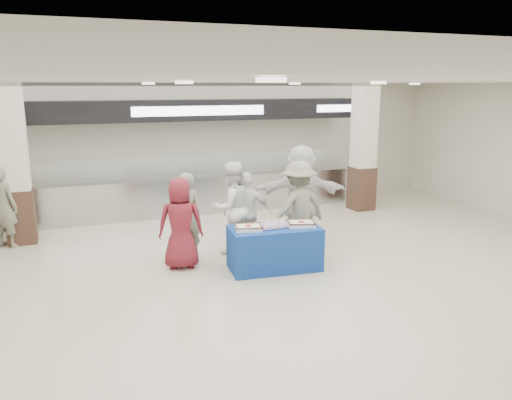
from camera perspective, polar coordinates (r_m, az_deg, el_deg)
name	(u,v)px	position (r m, az deg, el deg)	size (l,w,h in m)	color
ground	(286,292)	(7.90, 3.39, -10.40)	(14.00, 14.00, 0.00)	beige
serving_line	(198,167)	(12.53, -6.62, 3.80)	(8.70, 0.85, 2.80)	#B4B6BC
column_left	(16,168)	(10.98, -25.77, 3.27)	(0.55, 0.55, 3.20)	#362218
column_right	(363,150)	(12.97, 12.16, 5.57)	(0.55, 0.55, 3.20)	#362218
display_table	(274,248)	(8.70, 2.13, -5.51)	(1.55, 0.78, 0.75)	#153F93
sheet_cake_left	(248,227)	(8.42, -0.86, -3.13)	(0.51, 0.44, 0.09)	white
sheet_cake_right	(301,223)	(8.69, 5.17, -2.67)	(0.53, 0.46, 0.10)	white
cupcake_tray	(273,225)	(8.62, 1.98, -2.82)	(0.47, 0.36, 0.07)	#ADADB2
civilian_maroon	(181,223)	(8.74, -8.61, -2.64)	(0.79, 0.51, 1.61)	maroon
soldier_a	(186,217)	(9.14, -8.01, -1.88)	(0.59, 0.39, 1.62)	slate
chef_tall	(232,208)	(9.42, -2.80, -0.89)	(0.85, 0.66, 1.75)	white
chef_short	(247,213)	(9.46, -0.98, -1.45)	(0.91, 0.38, 1.55)	white
soldier_b	(298,208)	(9.42, 4.87, -0.88)	(1.14, 0.66, 1.77)	slate
civilian_white	(301,194)	(10.08, 5.14, 0.71)	(1.86, 0.59, 2.01)	white
soldier_bg	(4,207)	(10.94, -26.87, -0.71)	(0.59, 0.39, 1.62)	slate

